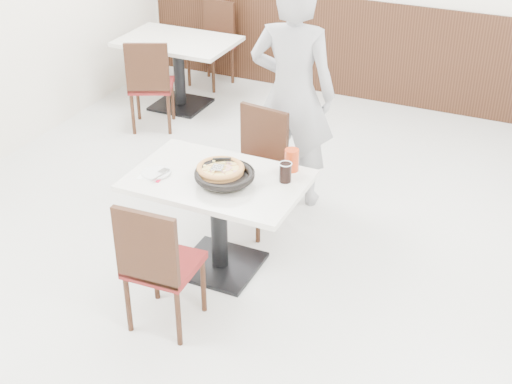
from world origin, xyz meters
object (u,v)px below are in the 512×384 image
at_px(cola_glass, 285,173).
at_px(bg_table_left, 179,73).
at_px(chair_far, 251,173).
at_px(pizza, 220,171).
at_px(diner_person, 293,94).
at_px(main_table, 219,224).
at_px(pizza_pan, 225,178).
at_px(bg_chair_left_far, 210,45).
at_px(chair_near, 164,262).
at_px(bg_chair_left_near, 151,83).
at_px(red_cup, 292,160).
at_px(side_plate, 156,173).

height_order(cola_glass, bg_table_left, cola_glass).
xyz_separation_m(chair_far, pizza, (0.06, -0.61, 0.34)).
xyz_separation_m(pizza, bg_table_left, (-1.77, 2.47, -0.44)).
height_order(diner_person, bg_table_left, diner_person).
relative_size(main_table, pizza_pan, 3.55).
bearing_deg(bg_chair_left_far, chair_near, 124.41).
relative_size(chair_near, bg_chair_left_far, 1.00).
xyz_separation_m(pizza_pan, bg_chair_left_near, (-1.81, 1.95, -0.32)).
distance_m(pizza_pan, cola_glass, 0.41).
height_order(chair_far, diner_person, diner_person).
distance_m(chair_near, red_cup, 1.15).
distance_m(diner_person, bg_table_left, 2.34).
bearing_deg(side_plate, bg_table_left, 117.18).
bearing_deg(cola_glass, bg_table_left, 133.28).
bearing_deg(pizza_pan, bg_chair_left_far, 119.46).
bearing_deg(pizza, bg_chair_left_near, 132.82).
bearing_deg(cola_glass, side_plate, -162.02).
distance_m(pizza_pan, bg_table_left, 3.14).
height_order(chair_near, cola_glass, chair_near).
distance_m(pizza_pan, diner_person, 1.21).
xyz_separation_m(pizza_pan, bg_chair_left_far, (-1.82, 3.23, -0.32)).
bearing_deg(side_plate, diner_person, 68.59).
relative_size(red_cup, bg_chair_left_near, 0.17).
xyz_separation_m(side_plate, red_cup, (0.83, 0.44, 0.07)).
height_order(pizza, bg_table_left, pizza).
bearing_deg(chair_near, pizza, 81.95).
bearing_deg(diner_person, pizza, 78.26).
xyz_separation_m(cola_glass, diner_person, (-0.35, 1.00, 0.13)).
bearing_deg(bg_chair_left_near, bg_chair_left_far, 65.86).
xyz_separation_m(chair_near, bg_chair_left_near, (-1.69, 2.57, 0.00)).
distance_m(chair_far, bg_table_left, 2.53).
relative_size(pizza, diner_person, 0.17).
height_order(chair_near, diner_person, diner_person).
bearing_deg(side_plate, chair_near, -56.01).
bearing_deg(side_plate, red_cup, 27.93).
xyz_separation_m(diner_person, bg_chair_left_near, (-1.82, 0.75, -0.47)).
bearing_deg(chair_far, pizza, 103.43).
relative_size(bg_table_left, bg_chair_left_near, 1.26).
relative_size(pizza_pan, cola_glass, 2.60).
bearing_deg(side_plate, pizza_pan, 8.87).
bearing_deg(main_table, chair_near, -93.66).
bearing_deg(bg_table_left, chair_far, -47.30).
distance_m(pizza_pan, bg_chair_left_near, 2.68).
height_order(main_table, red_cup, red_cup).
xyz_separation_m(side_plate, cola_glass, (0.85, 0.28, 0.06)).
relative_size(pizza, bg_table_left, 0.26).
bearing_deg(pizza, diner_person, 86.78).
bearing_deg(main_table, cola_glass, 18.96).
relative_size(chair_far, cola_glass, 7.31).
bearing_deg(main_table, red_cup, 37.01).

